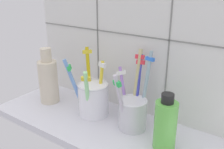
% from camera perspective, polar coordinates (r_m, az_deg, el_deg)
% --- Properties ---
extents(counter_slab, '(0.64, 0.22, 0.02)m').
position_cam_1_polar(counter_slab, '(0.66, -1.37, -11.91)').
color(counter_slab, silver).
rests_on(counter_slab, ground).
extents(tile_wall_back, '(0.64, 0.02, 0.45)m').
position_cam_1_polar(tile_wall_back, '(0.67, 4.56, 8.41)').
color(tile_wall_back, silver).
rests_on(tile_wall_back, ground).
extents(toothbrush_cup_left, '(0.11, 0.10, 0.18)m').
position_cam_1_polar(toothbrush_cup_left, '(0.69, -4.32, -5.10)').
color(toothbrush_cup_left, white).
rests_on(toothbrush_cup_left, counter_slab).
extents(toothbrush_cup_right, '(0.10, 0.13, 0.19)m').
position_cam_1_polar(toothbrush_cup_right, '(0.63, 4.67, -7.79)').
color(toothbrush_cup_right, silver).
rests_on(toothbrush_cup_right, counter_slab).
extents(ceramic_vase, '(0.06, 0.06, 0.16)m').
position_cam_1_polar(ceramic_vase, '(0.77, -14.05, -1.09)').
color(ceramic_vase, beige).
rests_on(ceramic_vase, counter_slab).
extents(soap_bottle, '(0.05, 0.05, 0.13)m').
position_cam_1_polar(soap_bottle, '(0.57, 12.00, -10.67)').
color(soap_bottle, '#63BF4B').
rests_on(soap_bottle, counter_slab).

